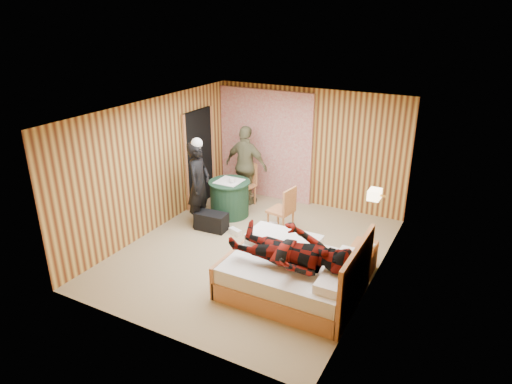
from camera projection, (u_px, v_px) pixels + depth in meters
The scene contains 23 objects.
floor at pixel (253, 251), 8.05m from camera, with size 4.20×5.00×0.01m, color tan.
ceiling at pixel (252, 111), 7.11m from camera, with size 4.20×5.00×0.01m, color silver.
wall_back at pixel (309, 148), 9.62m from camera, with size 4.20×0.02×2.50m, color #E2BA56.
wall_left at pixel (154, 166), 8.50m from camera, with size 0.02×5.00×2.50m, color #E2BA56.
wall_right at pixel (378, 210), 6.66m from camera, with size 0.02×5.00×2.50m, color #E2BA56.
curtain at pixel (265, 145), 10.02m from camera, with size 2.20×0.08×2.40m, color beige.
doorway at pixel (199, 158), 9.71m from camera, with size 0.06×0.90×2.05m, color black.
wall_lamp at pixel (375, 194), 7.09m from camera, with size 0.26×0.24×0.16m.
bed at pixel (294, 274), 6.81m from camera, with size 1.96×1.51×1.04m.
nightstand at pixel (363, 258), 7.34m from camera, with size 0.38×0.51×0.50m.
round_table at pixel (230, 198), 9.33m from camera, with size 0.84×0.84×0.75m.
chair_far at pixel (246, 181), 9.81m from camera, with size 0.49×0.49×0.93m.
chair_near at pixel (285, 207), 8.49m from camera, with size 0.48×0.48×0.93m.
duffel_bag at pixel (211, 221), 8.78m from camera, with size 0.61×0.33×0.35m, color black.
sneaker_left at pixel (235, 232), 8.62m from camera, with size 0.26×0.11×0.12m, color white.
sneaker_right at pixel (271, 225), 8.90m from camera, with size 0.24×0.10×0.11m, color white.
woman_standing at pixel (199, 185), 8.74m from camera, with size 0.62×0.40×1.69m, color black.
man_at_table at pixel (246, 166), 9.73m from camera, with size 1.01×0.42×1.72m, color #6C6A48.
man_on_bed at pixel (291, 242), 6.37m from camera, with size 1.77×0.67×0.86m, color #670F09.
book_lower at pixel (363, 245), 7.21m from camera, with size 0.17×0.22×0.02m, color white.
book_upper at pixel (363, 244), 7.20m from camera, with size 0.16×0.22×0.02m, color white.
cup_nightstand at pixel (366, 239), 7.34m from camera, with size 0.10×0.10×0.09m, color white.
cup_table at pixel (232, 180), 9.09m from camera, with size 0.12×0.12×0.10m, color white.
Camera 1 is at (3.38, -6.20, 4.00)m, focal length 32.00 mm.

